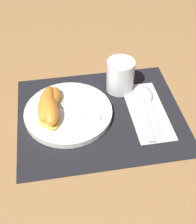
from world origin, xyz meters
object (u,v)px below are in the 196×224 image
at_px(juice_glass, 120,77).
at_px(citrus_wedge_2, 49,110).
at_px(spoon, 148,100).
at_px(citrus_wedge_0, 49,102).
at_px(plate, 68,113).
at_px(fork, 64,106).
at_px(citrus_wedge_1, 47,104).
at_px(knife, 144,112).

distance_m(juice_glass, citrus_wedge_2, 0.23).
relative_size(spoon, citrus_wedge_0, 1.49).
bearing_deg(spoon, plate, -176.34).
bearing_deg(fork, spoon, -0.38).
bearing_deg(citrus_wedge_1, plate, -12.75).
bearing_deg(plate, citrus_wedge_0, 149.89).
bearing_deg(juice_glass, citrus_wedge_2, -155.47).
bearing_deg(citrus_wedge_2, citrus_wedge_0, 86.94).
relative_size(juice_glass, spoon, 0.50).
relative_size(citrus_wedge_0, citrus_wedge_1, 0.91).
xyz_separation_m(juice_glass, knife, (0.04, -0.11, -0.03)).
bearing_deg(juice_glass, fork, -158.14).
bearing_deg(fork, plate, -57.35).
relative_size(plate, citrus_wedge_2, 1.99).
distance_m(spoon, fork, 0.23).
bearing_deg(spoon, fork, 179.62).
bearing_deg(knife, fork, 167.52).
xyz_separation_m(spoon, citrus_wedge_1, (-0.28, -0.00, 0.03)).
height_order(juice_glass, citrus_wedge_1, juice_glass).
xyz_separation_m(knife, citrus_wedge_0, (-0.24, 0.06, 0.02)).
height_order(plate, citrus_wedge_2, citrus_wedge_2).
bearing_deg(knife, citrus_wedge_0, 166.83).
distance_m(plate, spoon, 0.22).
bearing_deg(citrus_wedge_1, citrus_wedge_0, 66.41).
relative_size(plate, knife, 1.06).
height_order(knife, citrus_wedge_2, citrus_wedge_2).
bearing_deg(fork, knife, -12.48).
relative_size(plate, juice_glass, 2.49).
xyz_separation_m(citrus_wedge_0, citrus_wedge_1, (-0.01, -0.01, 0.00)).
bearing_deg(citrus_wedge_2, plate, 12.70).
relative_size(fork, citrus_wedge_2, 1.42).
relative_size(citrus_wedge_1, citrus_wedge_2, 1.18).
bearing_deg(citrus_wedge_2, citrus_wedge_1, 101.12).
height_order(spoon, citrus_wedge_2, citrus_wedge_2).
xyz_separation_m(plate, citrus_wedge_1, (-0.05, 0.01, 0.03)).
distance_m(juice_glass, citrus_wedge_0, 0.21).
height_order(plate, knife, plate).
xyz_separation_m(plate, fork, (-0.01, 0.02, 0.01)).
distance_m(plate, knife, 0.20).
distance_m(juice_glass, spoon, 0.10).
distance_m(fork, citrus_wedge_0, 0.04).
distance_m(plate, citrus_wedge_2, 0.06).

